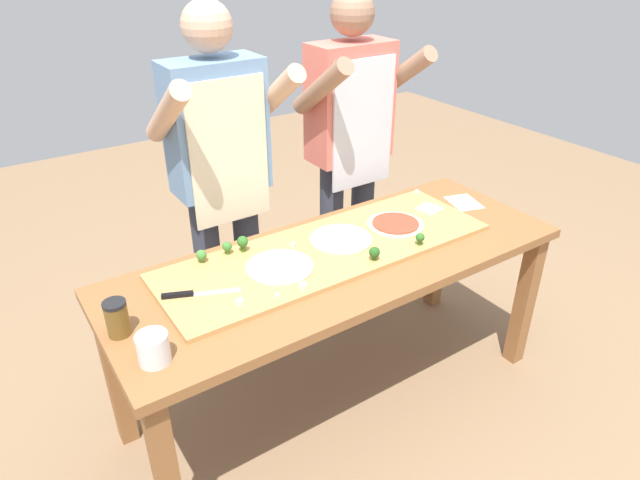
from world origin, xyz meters
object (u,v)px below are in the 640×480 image
(pizza_whole_cheese_artichoke, at_px, (341,239))
(broccoli_floret_back_left, at_px, (227,247))
(broccoli_floret_front_mid, at_px, (420,238))
(cook_left, at_px, (221,168))
(cheese_crumble_b, at_px, (303,286))
(prep_table, at_px, (339,277))
(broccoli_floret_back_mid, at_px, (201,255))
(cook_right, at_px, (350,139))
(recipe_note, at_px, (464,202))
(sauce_jar, at_px, (117,318))
(pizza_whole_tomato_red, at_px, (395,224))
(pizza_slice_near_left, at_px, (429,209))
(flour_cup, at_px, (154,350))
(broccoli_floret_front_left, at_px, (243,242))
(cheese_crumble_a, at_px, (417,192))
(chefs_knife, at_px, (190,294))
(cheese_crumble_e, at_px, (293,245))
(cheese_crumble_c, at_px, (240,302))
(cheese_crumble_d, at_px, (277,295))
(pizza_whole_white_garlic, at_px, (280,267))
(broccoli_floret_front_right, at_px, (374,253))

(pizza_whole_cheese_artichoke, relative_size, broccoli_floret_back_left, 4.88)
(pizza_whole_cheese_artichoke, relative_size, broccoli_floret_front_mid, 4.92)
(broccoli_floret_front_mid, relative_size, cook_left, 0.03)
(cheese_crumble_b, bearing_deg, broccoli_floret_front_mid, 0.26)
(prep_table, bearing_deg, cook_left, 114.21)
(broccoli_floret_back_mid, relative_size, cook_right, 0.03)
(recipe_note, bearing_deg, sauce_jar, -177.37)
(pizza_whole_tomato_red, xyz_separation_m, recipe_note, (0.46, 0.03, -0.02))
(broccoli_floret_front_mid, relative_size, broccoli_floret_back_mid, 1.01)
(pizza_slice_near_left, xyz_separation_m, cheese_crumble_b, (-0.82, -0.21, 0.00))
(flour_cup, bearing_deg, broccoli_floret_front_left, 39.16)
(broccoli_floret_back_mid, bearing_deg, cheese_crumble_a, 0.79)
(cheese_crumble_b, distance_m, flour_cup, 0.57)
(chefs_knife, bearing_deg, broccoli_floret_front_left, 30.25)
(chefs_knife, distance_m, cheese_crumble_e, 0.49)
(broccoli_floret_front_mid, height_order, recipe_note, broccoli_floret_front_mid)
(chefs_knife, relative_size, pizza_whole_tomato_red, 1.06)
(cheese_crumble_b, xyz_separation_m, flour_cup, (-0.57, -0.06, 0.01))
(chefs_knife, bearing_deg, cheese_crumble_a, 9.17)
(broccoli_floret_back_left, height_order, recipe_note, broccoli_floret_back_left)
(chefs_knife, xyz_separation_m, sauce_jar, (-0.26, -0.05, 0.04))
(sauce_jar, bearing_deg, cook_right, 22.23)
(pizza_slice_near_left, bearing_deg, cheese_crumble_c, -170.44)
(cook_left, bearing_deg, chefs_knife, -127.00)
(chefs_knife, bearing_deg, pizza_whole_tomato_red, 0.00)
(prep_table, xyz_separation_m, pizza_whole_tomato_red, (0.33, 0.05, 0.12))
(prep_table, relative_size, cook_right, 1.13)
(pizza_whole_cheese_artichoke, distance_m, broccoli_floret_front_left, 0.41)
(pizza_whole_tomato_red, xyz_separation_m, cook_right, (0.11, 0.49, 0.23))
(flour_cup, bearing_deg, cheese_crumble_d, 7.86)
(prep_table, bearing_deg, broccoli_floret_back_left, 147.44)
(cheese_crumble_c, bearing_deg, flour_cup, -164.15)
(cheese_crumble_c, bearing_deg, cheese_crumble_a, 17.13)
(prep_table, distance_m, broccoli_floret_front_mid, 0.36)
(prep_table, bearing_deg, broccoli_floret_back_mid, 153.80)
(pizza_whole_cheese_artichoke, distance_m, flour_cup, 0.93)
(broccoli_floret_back_left, bearing_deg, prep_table, -32.56)
(prep_table, bearing_deg, broccoli_floret_front_left, 144.56)
(pizza_whole_tomato_red, relative_size, pizza_slice_near_left, 2.57)
(broccoli_floret_front_mid, bearing_deg, prep_table, 157.09)
(broccoli_floret_front_left, bearing_deg, prep_table, -35.44)
(cheese_crumble_d, bearing_deg, cheese_crumble_a, 20.74)
(sauce_jar, bearing_deg, broccoli_floret_back_left, 25.60)
(broccoli_floret_back_left, distance_m, recipe_note, 1.18)
(broccoli_floret_front_left, relative_size, cheese_crumble_b, 3.06)
(broccoli_floret_back_mid, xyz_separation_m, flour_cup, (-0.34, -0.43, -0.01))
(pizza_whole_tomato_red, height_order, broccoli_floret_back_mid, broccoli_floret_back_mid)
(pizza_whole_cheese_artichoke, distance_m, cheese_crumble_b, 0.38)
(chefs_knife, relative_size, pizza_whole_white_garlic, 1.00)
(broccoli_floret_front_right, distance_m, cheese_crumble_d, 0.44)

